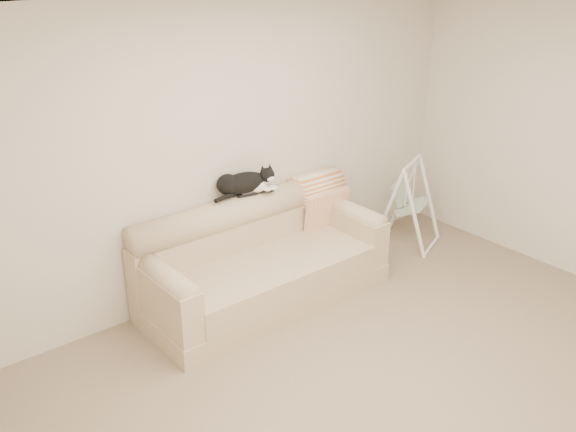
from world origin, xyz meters
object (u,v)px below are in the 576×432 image
object	(u,v)px
baby_swing	(408,202)
sofa	(260,262)
remote_a	(247,194)
tuxedo_cat	(244,183)
remote_b	(264,191)

from	to	relation	value
baby_swing	sofa	bearing A→B (deg)	177.96
remote_a	baby_swing	world-z (taller)	remote_a
sofa	baby_swing	world-z (taller)	baby_swing
remote_a	tuxedo_cat	size ratio (longest dim) A/B	0.30
remote_a	sofa	bearing A→B (deg)	-100.86
sofa	remote_a	bearing A→B (deg)	79.14
remote_a	baby_swing	xyz separation A→B (m)	(1.82, -0.30, -0.46)
sofa	remote_b	bearing A→B (deg)	43.63
remote_a	baby_swing	size ratio (longest dim) A/B	0.20
tuxedo_cat	sofa	bearing A→B (deg)	-96.91
sofa	tuxedo_cat	bearing A→B (deg)	83.09
sofa	tuxedo_cat	size ratio (longest dim) A/B	3.56
baby_swing	tuxedo_cat	bearing A→B (deg)	170.09
remote_a	remote_b	bearing A→B (deg)	-7.90
sofa	remote_a	size ratio (longest dim) A/B	11.83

